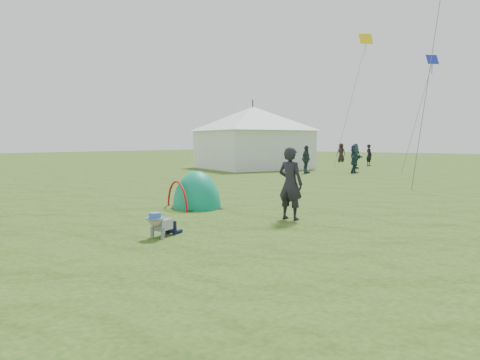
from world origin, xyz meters
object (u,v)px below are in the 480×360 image
Objects in this scene: crawling_toddler at (161,224)px; standing_adult at (290,184)px; event_marquee at (253,135)px; popup_tent at (197,207)px.

standing_adult is (0.83, 3.44, 0.63)m from crawling_toddler.
standing_adult is 21.67m from event_marquee.
event_marquee is at bearing 146.65° from popup_tent.
event_marquee is (-14.08, 16.41, 1.43)m from standing_adult.
event_marquee reaches higher than popup_tent.
popup_tent is 19.76m from event_marquee.
standing_adult is 0.26× the size of event_marquee.
crawling_toddler is 3.59m from standing_adult.
popup_tent is 3.40m from standing_adult.
event_marquee is at bearing -51.11° from standing_adult.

